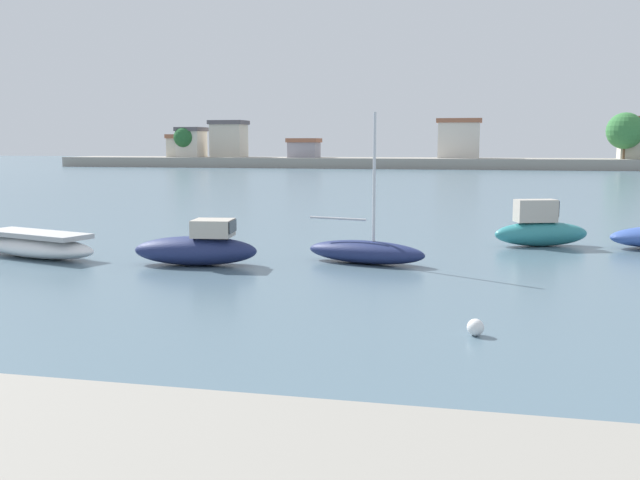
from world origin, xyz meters
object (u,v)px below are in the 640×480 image
moored_boat_6 (540,229)px  mooring_buoy_2 (475,327)px  moored_boat_5 (366,251)px  moored_boat_3 (37,245)px  moored_boat_4 (198,248)px

moored_boat_6 → mooring_buoy_2: bearing=-117.6°
moored_boat_5 → mooring_buoy_2: bearing=-52.9°
moored_boat_3 → moored_boat_5: size_ratio=1.13×
moored_boat_5 → mooring_buoy_2: moored_boat_5 is taller
moored_boat_4 → moored_boat_6: (11.62, 7.22, 0.09)m
moored_boat_4 → mooring_buoy_2: (9.22, -7.15, -0.40)m
mooring_buoy_2 → moored_boat_3: bearing=154.5°
moored_boat_3 → mooring_buoy_2: 17.21m
moored_boat_3 → mooring_buoy_2: moored_boat_3 is taller
moored_boat_6 → mooring_buoy_2: 14.57m
moored_boat_4 → moored_boat_6: bearing=24.8°
moored_boat_5 → moored_boat_3: bearing=-159.8°
moored_boat_3 → moored_boat_6: bearing=38.4°
moored_boat_6 → mooring_buoy_2: (-2.39, -14.37, -0.49)m
moored_boat_6 → moored_boat_3: bearing=-176.9°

